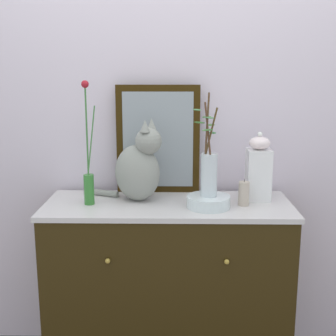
{
  "coord_description": "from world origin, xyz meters",
  "views": [
    {
      "loc": [
        0.04,
        -2.19,
        1.58
      ],
      "look_at": [
        0.0,
        0.0,
        1.1
      ],
      "focal_mm": 48.75,
      "sensor_mm": 36.0,
      "label": 1
    }
  ],
  "objects_px": {
    "bowl_porcelain": "(208,202)",
    "vase_glass_clear": "(209,169)",
    "vase_slim_green": "(89,175)",
    "sideboard": "(168,288)",
    "jar_lidded_porcelain": "(258,169)",
    "cat_sitting": "(139,167)",
    "candle_pillar": "(244,194)",
    "mirror_leaning": "(158,140)"
  },
  "relations": [
    {
      "from": "cat_sitting",
      "to": "jar_lidded_porcelain",
      "type": "xyz_separation_m",
      "value": [
        0.61,
        0.03,
        -0.01
      ]
    },
    {
      "from": "cat_sitting",
      "to": "bowl_porcelain",
      "type": "distance_m",
      "value": 0.39
    },
    {
      "from": "candle_pillar",
      "to": "bowl_porcelain",
      "type": "bearing_deg",
      "value": -167.54
    },
    {
      "from": "mirror_leaning",
      "to": "candle_pillar",
      "type": "height_order",
      "value": "mirror_leaning"
    },
    {
      "from": "sideboard",
      "to": "vase_glass_clear",
      "type": "bearing_deg",
      "value": -18.24
    },
    {
      "from": "bowl_porcelain",
      "to": "candle_pillar",
      "type": "height_order",
      "value": "candle_pillar"
    },
    {
      "from": "jar_lidded_porcelain",
      "to": "candle_pillar",
      "type": "relative_size",
      "value": 2.69
    },
    {
      "from": "vase_slim_green",
      "to": "candle_pillar",
      "type": "distance_m",
      "value": 0.77
    },
    {
      "from": "cat_sitting",
      "to": "candle_pillar",
      "type": "xyz_separation_m",
      "value": [
        0.52,
        -0.08,
        -0.11
      ]
    },
    {
      "from": "cat_sitting",
      "to": "vase_slim_green",
      "type": "xyz_separation_m",
      "value": [
        -0.24,
        -0.07,
        -0.02
      ]
    },
    {
      "from": "vase_glass_clear",
      "to": "mirror_leaning",
      "type": "bearing_deg",
      "value": 131.85
    },
    {
      "from": "vase_slim_green",
      "to": "bowl_porcelain",
      "type": "distance_m",
      "value": 0.6
    },
    {
      "from": "candle_pillar",
      "to": "vase_slim_green",
      "type": "bearing_deg",
      "value": 179.56
    },
    {
      "from": "bowl_porcelain",
      "to": "candle_pillar",
      "type": "relative_size",
      "value": 1.61
    },
    {
      "from": "vase_slim_green",
      "to": "bowl_porcelain",
      "type": "bearing_deg",
      "value": -4.36
    },
    {
      "from": "mirror_leaning",
      "to": "jar_lidded_porcelain",
      "type": "bearing_deg",
      "value": -15.45
    },
    {
      "from": "vase_slim_green",
      "to": "candle_pillar",
      "type": "height_order",
      "value": "vase_slim_green"
    },
    {
      "from": "bowl_porcelain",
      "to": "vase_glass_clear",
      "type": "relative_size",
      "value": 0.43
    },
    {
      "from": "mirror_leaning",
      "to": "cat_sitting",
      "type": "distance_m",
      "value": 0.22
    },
    {
      "from": "sideboard",
      "to": "candle_pillar",
      "type": "xyz_separation_m",
      "value": [
        0.37,
        -0.03,
        0.52
      ]
    },
    {
      "from": "candle_pillar",
      "to": "sideboard",
      "type": "bearing_deg",
      "value": 175.76
    },
    {
      "from": "mirror_leaning",
      "to": "cat_sitting",
      "type": "height_order",
      "value": "mirror_leaning"
    },
    {
      "from": "sideboard",
      "to": "bowl_porcelain",
      "type": "relative_size",
      "value": 5.87
    },
    {
      "from": "mirror_leaning",
      "to": "cat_sitting",
      "type": "bearing_deg",
      "value": -118.47
    },
    {
      "from": "jar_lidded_porcelain",
      "to": "cat_sitting",
      "type": "bearing_deg",
      "value": -177.49
    },
    {
      "from": "bowl_porcelain",
      "to": "vase_slim_green",
      "type": "bearing_deg",
      "value": 175.64
    },
    {
      "from": "sideboard",
      "to": "vase_slim_green",
      "type": "bearing_deg",
      "value": -176.81
    },
    {
      "from": "bowl_porcelain",
      "to": "cat_sitting",
      "type": "bearing_deg",
      "value": 161.64
    },
    {
      "from": "cat_sitting",
      "to": "candle_pillar",
      "type": "bearing_deg",
      "value": -8.29
    },
    {
      "from": "mirror_leaning",
      "to": "vase_glass_clear",
      "type": "xyz_separation_m",
      "value": [
        0.25,
        -0.28,
        -0.1
      ]
    },
    {
      "from": "sideboard",
      "to": "jar_lidded_porcelain",
      "type": "xyz_separation_m",
      "value": [
        0.46,
        0.07,
        0.62
      ]
    },
    {
      "from": "sideboard",
      "to": "jar_lidded_porcelain",
      "type": "bearing_deg",
      "value": 9.27
    },
    {
      "from": "cat_sitting",
      "to": "vase_glass_clear",
      "type": "height_order",
      "value": "vase_glass_clear"
    },
    {
      "from": "sideboard",
      "to": "candle_pillar",
      "type": "relative_size",
      "value": 9.47
    },
    {
      "from": "bowl_porcelain",
      "to": "candle_pillar",
      "type": "bearing_deg",
      "value": 12.46
    },
    {
      "from": "jar_lidded_porcelain",
      "to": "vase_glass_clear",
      "type": "bearing_deg",
      "value": -152.09
    },
    {
      "from": "candle_pillar",
      "to": "cat_sitting",
      "type": "bearing_deg",
      "value": 171.71
    },
    {
      "from": "jar_lidded_porcelain",
      "to": "candle_pillar",
      "type": "height_order",
      "value": "jar_lidded_porcelain"
    },
    {
      "from": "mirror_leaning",
      "to": "vase_slim_green",
      "type": "bearing_deg",
      "value": -144.31
    },
    {
      "from": "cat_sitting",
      "to": "candle_pillar",
      "type": "relative_size",
      "value": 3.4
    },
    {
      "from": "jar_lidded_porcelain",
      "to": "mirror_leaning",
      "type": "bearing_deg",
      "value": 164.55
    },
    {
      "from": "cat_sitting",
      "to": "candle_pillar",
      "type": "height_order",
      "value": "cat_sitting"
    }
  ]
}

